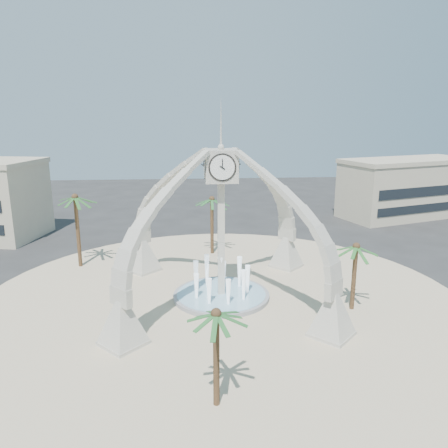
{
  "coord_description": "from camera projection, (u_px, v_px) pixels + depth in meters",
  "views": [
    {
      "loc": [
        -2.61,
        -33.73,
        14.91
      ],
      "look_at": [
        0.4,
        2.0,
        5.87
      ],
      "focal_mm": 35.0,
      "sensor_mm": 36.0,
      "label": 1
    }
  ],
  "objects": [
    {
      "name": "palm_east",
      "position": [
        356.0,
        247.0,
        33.11
      ],
      "size": [
        3.99,
        3.99,
        5.86
      ],
      "rotation": [
        0.0,
        0.0,
        0.1
      ],
      "color": "brown",
      "rests_on": "ground"
    },
    {
      "name": "palm_west",
      "position": [
        75.0,
        198.0,
        42.3
      ],
      "size": [
        4.41,
        4.41,
        7.89
      ],
      "rotation": [
        0.0,
        0.0,
        0.09
      ],
      "color": "brown",
      "rests_on": "ground"
    },
    {
      "name": "ground",
      "position": [
        221.0,
        298.0,
        36.45
      ],
      "size": [
        140.0,
        140.0,
        0.0
      ],
      "primitive_type": "plane",
      "color": "#282828",
      "rests_on": "ground"
    },
    {
      "name": "fountain",
      "position": [
        221.0,
        295.0,
        36.38
      ],
      "size": [
        8.0,
        8.0,
        3.62
      ],
      "color": "#99999B",
      "rests_on": "ground"
    },
    {
      "name": "palm_south",
      "position": [
        216.0,
        315.0,
        21.76
      ],
      "size": [
        4.33,
        4.33,
        5.92
      ],
      "rotation": [
        0.0,
        0.0,
        0.27
      ],
      "color": "brown",
      "rests_on": "ground"
    },
    {
      "name": "building_ne",
      "position": [
        407.0,
        188.0,
        64.89
      ],
      "size": [
        21.87,
        14.17,
        8.6
      ],
      "rotation": [
        0.0,
        0.0,
        0.31
      ],
      "color": "#BAAF91",
      "rests_on": "ground"
    },
    {
      "name": "plaza",
      "position": [
        221.0,
        298.0,
        36.44
      ],
      "size": [
        40.0,
        40.0,
        0.06
      ],
      "primitive_type": "cylinder",
      "color": "#BCAC8C",
      "rests_on": "ground"
    },
    {
      "name": "palm_north",
      "position": [
        212.0,
        200.0,
        46.6
      ],
      "size": [
        4.43,
        4.43,
        6.85
      ],
      "rotation": [
        0.0,
        0.0,
        -0.17
      ],
      "color": "brown",
      "rests_on": "ground"
    },
    {
      "name": "clock_tower",
      "position": [
        221.0,
        223.0,
        34.86
      ],
      "size": [
        17.94,
        17.94,
        16.3
      ],
      "color": "#BBB5A6",
      "rests_on": "ground"
    }
  ]
}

